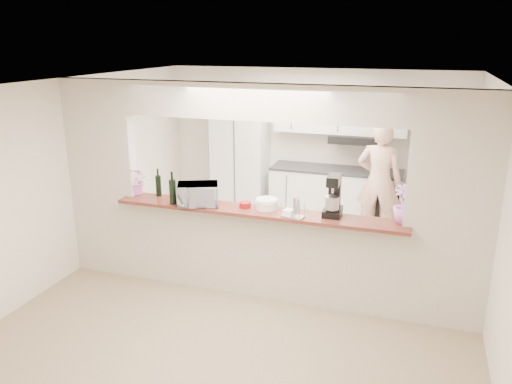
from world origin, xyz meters
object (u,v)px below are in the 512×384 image
at_px(stand_mixer, 333,197).
at_px(person, 379,182).
at_px(toaster_oven, 198,194).
at_px(refrigerator, 441,183).

height_order(stand_mixer, person, person).
relative_size(toaster_oven, person, 0.26).
bearing_deg(refrigerator, toaster_oven, -135.00).
relative_size(stand_mixer, person, 0.25).
distance_m(refrigerator, person, 0.98).
distance_m(stand_mixer, person, 2.23).
height_order(refrigerator, person, person).
height_order(toaster_oven, stand_mixer, stand_mixer).
xyz_separation_m(refrigerator, toaster_oven, (-2.75, -2.75, 0.37)).
bearing_deg(person, refrigerator, -153.50).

